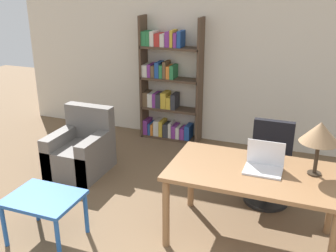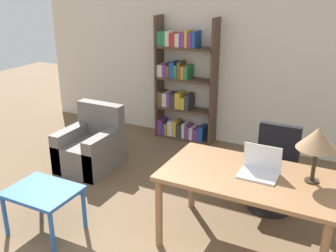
{
  "view_description": "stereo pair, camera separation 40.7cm",
  "coord_description": "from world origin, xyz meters",
  "px_view_note": "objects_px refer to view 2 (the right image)",
  "views": [
    {
      "loc": [
        0.82,
        -1.26,
        2.45
      ],
      "look_at": [
        -0.54,
        2.31,
        1.02
      ],
      "focal_mm": 42.0,
      "sensor_mm": 36.0,
      "label": 1
    },
    {
      "loc": [
        1.2,
        -1.1,
        2.45
      ],
      "look_at": [
        -0.54,
        2.31,
        1.02
      ],
      "focal_mm": 42.0,
      "sensor_mm": 36.0,
      "label": 2
    }
  ],
  "objects_px": {
    "bookshelf": "(181,88)",
    "office_chair": "(274,172)",
    "desk": "(249,184)",
    "laptop": "(260,169)",
    "armchair": "(91,148)",
    "side_table_blue": "(43,196)",
    "table_lamp": "(318,139)"
  },
  "relations": [
    {
      "from": "laptop",
      "to": "office_chair",
      "type": "height_order",
      "value": "laptop"
    },
    {
      "from": "office_chair",
      "to": "side_table_blue",
      "type": "xyz_separation_m",
      "value": [
        -1.94,
        -1.57,
        -0.0
      ]
    },
    {
      "from": "laptop",
      "to": "office_chair",
      "type": "bearing_deg",
      "value": 91.32
    },
    {
      "from": "desk",
      "to": "armchair",
      "type": "distance_m",
      "value": 2.51
    },
    {
      "from": "desk",
      "to": "side_table_blue",
      "type": "distance_m",
      "value": 2.03
    },
    {
      "from": "side_table_blue",
      "to": "armchair",
      "type": "relative_size",
      "value": 0.81
    },
    {
      "from": "desk",
      "to": "laptop",
      "type": "distance_m",
      "value": 0.18
    },
    {
      "from": "office_chair",
      "to": "armchair",
      "type": "height_order",
      "value": "office_chair"
    },
    {
      "from": "office_chair",
      "to": "side_table_blue",
      "type": "relative_size",
      "value": 1.36
    },
    {
      "from": "desk",
      "to": "office_chair",
      "type": "xyz_separation_m",
      "value": [
        0.06,
        0.86,
        -0.25
      ]
    },
    {
      "from": "armchair",
      "to": "bookshelf",
      "type": "height_order",
      "value": "bookshelf"
    },
    {
      "from": "desk",
      "to": "office_chair",
      "type": "distance_m",
      "value": 0.9
    },
    {
      "from": "table_lamp",
      "to": "bookshelf",
      "type": "xyz_separation_m",
      "value": [
        -2.27,
        2.11,
        -0.34
      ]
    },
    {
      "from": "armchair",
      "to": "table_lamp",
      "type": "bearing_deg",
      "value": -11.2
    },
    {
      "from": "bookshelf",
      "to": "side_table_blue",
      "type": "bearing_deg",
      "value": -92.69
    },
    {
      "from": "table_lamp",
      "to": "side_table_blue",
      "type": "bearing_deg",
      "value": -160.82
    },
    {
      "from": "office_chair",
      "to": "bookshelf",
      "type": "relative_size",
      "value": 0.48
    },
    {
      "from": "bookshelf",
      "to": "office_chair",
      "type": "bearing_deg",
      "value": -37.22
    },
    {
      "from": "desk",
      "to": "armchair",
      "type": "bearing_deg",
      "value": 163.59
    },
    {
      "from": "desk",
      "to": "armchair",
      "type": "relative_size",
      "value": 1.87
    },
    {
      "from": "laptop",
      "to": "office_chair",
      "type": "relative_size",
      "value": 0.37
    },
    {
      "from": "table_lamp",
      "to": "side_table_blue",
      "type": "xyz_separation_m",
      "value": [
        -2.41,
        -0.84,
        -0.76
      ]
    },
    {
      "from": "laptop",
      "to": "armchair",
      "type": "bearing_deg",
      "value": 165.11
    },
    {
      "from": "desk",
      "to": "bookshelf",
      "type": "xyz_separation_m",
      "value": [
        -1.74,
        2.23,
        0.17
      ]
    },
    {
      "from": "office_chair",
      "to": "bookshelf",
      "type": "distance_m",
      "value": 2.31
    },
    {
      "from": "table_lamp",
      "to": "laptop",
      "type": "bearing_deg",
      "value": -170.13
    },
    {
      "from": "armchair",
      "to": "side_table_blue",
      "type": "bearing_deg",
      "value": -70.58
    },
    {
      "from": "side_table_blue",
      "to": "bookshelf",
      "type": "relative_size",
      "value": 0.35
    },
    {
      "from": "laptop",
      "to": "side_table_blue",
      "type": "height_order",
      "value": "laptop"
    },
    {
      "from": "side_table_blue",
      "to": "bookshelf",
      "type": "bearing_deg",
      "value": 87.31
    },
    {
      "from": "side_table_blue",
      "to": "laptop",
      "type": "bearing_deg",
      "value": 21.19
    },
    {
      "from": "armchair",
      "to": "bookshelf",
      "type": "relative_size",
      "value": 0.44
    }
  ]
}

